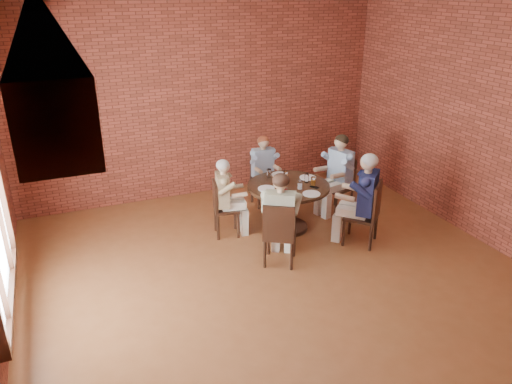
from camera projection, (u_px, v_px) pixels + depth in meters
name	position (u px, v px, depth m)	size (l,w,h in m)	color
floor	(288.00, 289.00, 6.37)	(7.00, 7.00, 0.00)	brown
ceiling	(297.00, 5.00, 5.04)	(7.00, 7.00, 0.00)	silver
wall_back	(202.00, 101.00, 8.67)	(7.00, 7.00, 0.00)	brown
wall_right	(504.00, 133.00, 6.85)	(7.00, 7.00, 0.00)	brown
ceiling_beam	(38.00, 26.00, 4.22)	(0.22, 6.90, 0.26)	#341B11
dining_table	(288.00, 198.00, 7.71)	(1.26, 1.26, 0.75)	#341B11
chair_a	(340.00, 182.00, 8.36)	(0.52, 0.52, 0.94)	#341B11
diner_a	(337.00, 174.00, 8.25)	(0.53, 0.65, 1.34)	teal
chair_b	(262.00, 177.00, 8.65)	(0.38, 0.38, 0.88)	#341B11
diner_b	(264.00, 171.00, 8.54)	(0.46, 0.57, 1.23)	gray
chair_c	(222.00, 206.00, 7.54)	(0.44, 0.44, 0.87)	#341B11
diner_c	(226.00, 198.00, 7.51)	(0.46, 0.56, 1.22)	brown
chair_d	(279.00, 232.00, 6.71)	(0.58, 0.58, 0.93)	#341B11
diner_d	(280.00, 219.00, 6.72)	(0.53, 0.65, 1.33)	#B1A18B
chair_e	(368.00, 212.00, 7.27)	(0.65, 0.65, 0.97)	#341B11
diner_e	(363.00, 200.00, 7.23)	(0.57, 0.70, 1.40)	#161B40
plate_a	(308.00, 177.00, 7.88)	(0.26, 0.26, 0.01)	white
plate_b	(280.00, 175.00, 8.00)	(0.26, 0.26, 0.01)	white
plate_c	(267.00, 189.00, 7.46)	(0.26, 0.26, 0.01)	white
plate_d	(311.00, 194.00, 7.28)	(0.26, 0.26, 0.01)	white
glass_a	(307.00, 178.00, 7.68)	(0.07, 0.07, 0.14)	white
glass_b	(285.00, 176.00, 7.78)	(0.07, 0.07, 0.14)	white
glass_c	(269.00, 173.00, 7.88)	(0.07, 0.07, 0.14)	white
glass_d	(278.00, 180.00, 7.62)	(0.07, 0.07, 0.14)	white
glass_e	(277.00, 188.00, 7.34)	(0.07, 0.07, 0.14)	white
glass_f	(285.00, 190.00, 7.23)	(0.07, 0.07, 0.14)	white
glass_g	(300.00, 185.00, 7.44)	(0.07, 0.07, 0.14)	white
glass_h	(313.00, 181.00, 7.56)	(0.07, 0.07, 0.14)	white
smartphone	(315.00, 187.00, 7.52)	(0.07, 0.13, 0.01)	black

